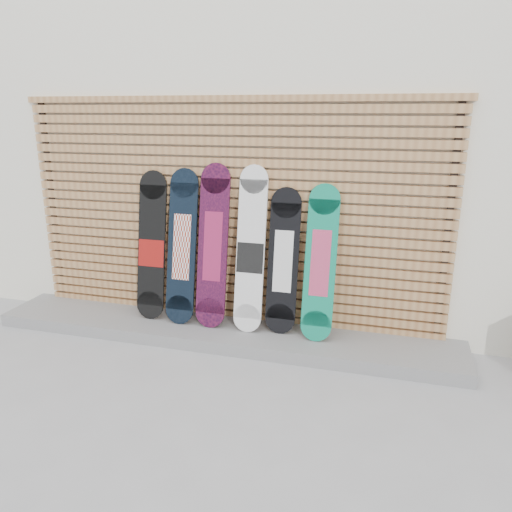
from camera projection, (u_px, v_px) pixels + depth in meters
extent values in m
plane|color=#969699|center=(211.00, 373.00, 4.26)|extent=(80.00, 80.00, 0.00)
cube|color=silver|center=(332.00, 137.00, 6.86)|extent=(12.00, 5.00, 3.60)
cube|color=slate|center=(221.00, 332.00, 4.91)|extent=(4.60, 0.70, 0.12)
cube|color=#A57244|center=(230.00, 314.00, 5.16)|extent=(4.20, 0.05, 0.08)
cube|color=#A57244|center=(230.00, 305.00, 5.13)|extent=(4.20, 0.05, 0.08)
cube|color=#A57244|center=(230.00, 296.00, 5.10)|extent=(4.20, 0.05, 0.07)
cube|color=#A57244|center=(230.00, 287.00, 5.07)|extent=(4.20, 0.05, 0.07)
cube|color=#A57244|center=(230.00, 278.00, 5.05)|extent=(4.20, 0.05, 0.07)
cube|color=#A57244|center=(230.00, 269.00, 5.02)|extent=(4.20, 0.05, 0.07)
cube|color=#A57244|center=(229.00, 260.00, 4.99)|extent=(4.20, 0.05, 0.07)
cube|color=#A57244|center=(229.00, 251.00, 4.96)|extent=(4.20, 0.05, 0.07)
cube|color=#A57244|center=(229.00, 241.00, 4.94)|extent=(4.20, 0.05, 0.07)
cube|color=#A57244|center=(229.00, 232.00, 4.91)|extent=(4.20, 0.05, 0.08)
cube|color=#A57244|center=(229.00, 222.00, 4.88)|extent=(4.20, 0.05, 0.08)
cube|color=#A57244|center=(229.00, 212.00, 4.86)|extent=(4.20, 0.05, 0.08)
cube|color=#A57244|center=(229.00, 203.00, 4.83)|extent=(4.20, 0.05, 0.08)
cube|color=#A57244|center=(228.00, 193.00, 4.80)|extent=(4.20, 0.05, 0.08)
cube|color=#A57244|center=(228.00, 183.00, 4.77)|extent=(4.20, 0.05, 0.08)
cube|color=#A57244|center=(228.00, 172.00, 4.75)|extent=(4.20, 0.05, 0.08)
cube|color=#A57244|center=(228.00, 162.00, 4.72)|extent=(4.20, 0.05, 0.08)
cube|color=#A57244|center=(228.00, 152.00, 4.69)|extent=(4.20, 0.05, 0.08)
cube|color=#A57244|center=(228.00, 141.00, 4.66)|extent=(4.20, 0.05, 0.08)
cube|color=#A57244|center=(227.00, 130.00, 4.64)|extent=(4.20, 0.05, 0.08)
cube|color=#A57244|center=(227.00, 120.00, 4.61)|extent=(4.20, 0.05, 0.08)
cube|color=#A57244|center=(227.00, 109.00, 4.58)|extent=(4.20, 0.05, 0.08)
cube|color=black|center=(54.00, 210.00, 5.43)|extent=(0.06, 0.04, 2.23)
cube|color=black|center=(448.00, 234.00, 4.38)|extent=(0.06, 0.04, 2.23)
cube|color=#A57244|center=(227.00, 98.00, 4.56)|extent=(4.26, 0.07, 0.06)
cube|color=black|center=(152.00, 246.00, 4.99)|extent=(0.29, 0.24, 1.19)
cylinder|color=black|center=(150.00, 305.00, 5.06)|extent=(0.29, 0.07, 0.29)
cylinder|color=black|center=(153.00, 185.00, 4.93)|extent=(0.29, 0.07, 0.29)
cube|color=maroon|center=(152.00, 253.00, 5.00)|extent=(0.27, 0.07, 0.27)
cube|color=black|center=(182.00, 247.00, 4.88)|extent=(0.29, 0.27, 1.23)
cylinder|color=black|center=(179.00, 310.00, 4.94)|extent=(0.29, 0.08, 0.29)
cylinder|color=black|center=(185.00, 183.00, 4.83)|extent=(0.29, 0.08, 0.29)
cube|color=white|center=(182.00, 247.00, 4.88)|extent=(0.18, 0.15, 0.64)
cube|color=black|center=(213.00, 246.00, 4.79)|extent=(0.29, 0.27, 1.28)
cylinder|color=black|center=(210.00, 313.00, 4.86)|extent=(0.29, 0.08, 0.29)
cylinder|color=black|center=(216.00, 178.00, 4.73)|extent=(0.29, 0.08, 0.29)
cube|color=#951D4C|center=(213.00, 246.00, 4.79)|extent=(0.18, 0.15, 0.66)
cube|color=silver|center=(251.00, 250.00, 4.70)|extent=(0.27, 0.27, 1.30)
cylinder|color=silver|center=(247.00, 318.00, 4.76)|extent=(0.27, 0.07, 0.27)
cylinder|color=silver|center=(254.00, 179.00, 4.63)|extent=(0.27, 0.07, 0.27)
cube|color=black|center=(250.00, 258.00, 4.70)|extent=(0.26, 0.08, 0.29)
cube|color=black|center=(283.00, 261.00, 4.67)|extent=(0.29, 0.22, 1.08)
cylinder|color=black|center=(280.00, 319.00, 4.73)|extent=(0.29, 0.07, 0.29)
cylinder|color=black|center=(286.00, 203.00, 4.61)|extent=(0.29, 0.07, 0.29)
cube|color=silver|center=(283.00, 261.00, 4.67)|extent=(0.18, 0.13, 0.58)
cube|color=#0D8060|center=(320.00, 263.00, 4.54)|extent=(0.29, 0.28, 1.14)
cylinder|color=#0D8060|center=(316.00, 326.00, 4.57)|extent=(0.29, 0.09, 0.28)
cylinder|color=#0D8060|center=(325.00, 199.00, 4.50)|extent=(0.29, 0.09, 0.28)
cube|color=#CC4870|center=(320.00, 263.00, 4.54)|extent=(0.18, 0.16, 0.60)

